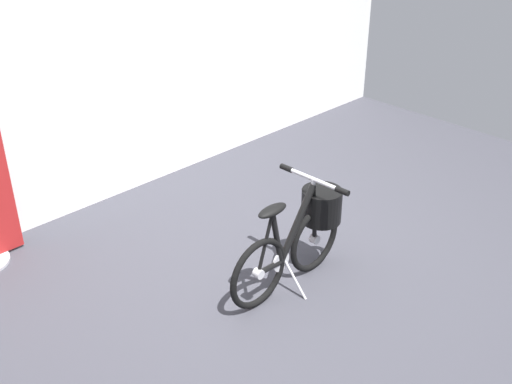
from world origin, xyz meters
TOP-DOWN VIEW (x-y plane):
  - ground_plane at (0.00, 0.00)m, footprint 6.28×6.28m
  - back_wall at (0.00, 1.82)m, footprint 6.28×0.10m
  - folding_bike_foreground at (0.08, -0.01)m, footprint 0.99×0.53m

SIDE VIEW (x-z plane):
  - ground_plane at x=0.00m, z-range 0.00..0.00m
  - folding_bike_foreground at x=0.08m, z-range 0.00..0.70m
  - back_wall at x=0.00m, z-range 0.00..3.00m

